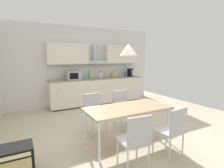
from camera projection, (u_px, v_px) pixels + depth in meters
ground_plane at (124, 135)px, 3.78m from camera, size 7.25×8.83×0.02m
wall_back at (79, 66)px, 6.18m from camera, size 5.80×0.10×2.72m
kitchen_counter at (98, 91)px, 6.28m from camera, size 3.40×0.61×0.93m
backsplash_tile at (95, 71)px, 6.42m from camera, size 3.38×0.02×0.46m
upper_wall_cabinets at (96, 54)px, 6.20m from camera, size 3.38×0.40×0.67m
microwave at (74, 75)px, 5.78m from camera, size 0.48×0.35×0.28m
coffee_maker at (130, 72)px, 6.86m from camera, size 0.18×0.19×0.30m
bottle_yellow at (115, 74)px, 6.48m from camera, size 0.07×0.07×0.25m
bottle_white at (101, 75)px, 6.30m from camera, size 0.08×0.08×0.24m
bottle_blue at (125, 74)px, 6.78m from camera, size 0.06×0.06×0.19m
bottle_green at (89, 75)px, 6.00m from camera, size 0.06×0.06×0.28m
bottle_brown at (111, 75)px, 6.51m from camera, size 0.07×0.07×0.18m
dining_table at (128, 110)px, 3.30m from camera, size 1.59×0.78×0.73m
chair_far_right at (122, 105)px, 4.16m from camera, size 0.40×0.40×0.87m
chair_near_left at (136, 137)px, 2.48m from camera, size 0.44×0.44×0.87m
chair_far_left at (94, 109)px, 3.82m from camera, size 0.43×0.43×0.87m
chair_near_right at (173, 128)px, 2.83m from camera, size 0.44×0.44×0.87m
guitar_amp at (13, 162)px, 2.42m from camera, size 0.52×0.37×0.44m
pendant_lamp at (128, 49)px, 3.13m from camera, size 0.32×0.32×0.22m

